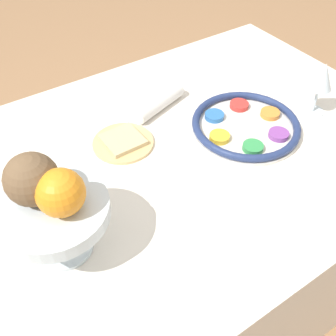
{
  "coord_description": "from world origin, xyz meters",
  "views": [
    {
      "loc": [
        0.43,
        0.6,
        1.37
      ],
      "look_at": [
        0.08,
        0.07,
        0.74
      ],
      "focal_mm": 42.0,
      "sensor_mm": 36.0,
      "label": 1
    }
  ],
  "objects_px": {
    "wine_glass": "(322,79)",
    "coconut": "(32,179)",
    "bread_plate": "(123,142)",
    "fruit_stand": "(55,215)",
    "orange_fruit": "(61,193)",
    "napkin_roll": "(159,102)",
    "seder_plate": "(246,125)"
  },
  "relations": [
    {
      "from": "fruit_stand",
      "to": "orange_fruit",
      "type": "height_order",
      "value": "orange_fruit"
    },
    {
      "from": "wine_glass",
      "to": "fruit_stand",
      "type": "xyz_separation_m",
      "value": [
        0.76,
        0.04,
        -0.0
      ]
    },
    {
      "from": "seder_plate",
      "to": "orange_fruit",
      "type": "bearing_deg",
      "value": 10.57
    },
    {
      "from": "wine_glass",
      "to": "fruit_stand",
      "type": "height_order",
      "value": "wine_glass"
    },
    {
      "from": "wine_glass",
      "to": "orange_fruit",
      "type": "bearing_deg",
      "value": 4.23
    },
    {
      "from": "seder_plate",
      "to": "coconut",
      "type": "distance_m",
      "value": 0.59
    },
    {
      "from": "bread_plate",
      "to": "seder_plate",
      "type": "bearing_deg",
      "value": 156.37
    },
    {
      "from": "napkin_roll",
      "to": "bread_plate",
      "type": "bearing_deg",
      "value": 25.65
    },
    {
      "from": "bread_plate",
      "to": "napkin_roll",
      "type": "xyz_separation_m",
      "value": [
        -0.16,
        -0.08,
        0.01
      ]
    },
    {
      "from": "seder_plate",
      "to": "orange_fruit",
      "type": "xyz_separation_m",
      "value": [
        0.53,
        0.1,
        0.16
      ]
    },
    {
      "from": "wine_glass",
      "to": "napkin_roll",
      "type": "bearing_deg",
      "value": -35.52
    },
    {
      "from": "seder_plate",
      "to": "coconut",
      "type": "relative_size",
      "value": 2.96
    },
    {
      "from": "seder_plate",
      "to": "fruit_stand",
      "type": "relative_size",
      "value": 1.41
    },
    {
      "from": "wine_glass",
      "to": "coconut",
      "type": "relative_size",
      "value": 1.56
    },
    {
      "from": "fruit_stand",
      "to": "bread_plate",
      "type": "xyz_separation_m",
      "value": [
        -0.25,
        -0.21,
        -0.1
      ]
    },
    {
      "from": "fruit_stand",
      "to": "napkin_roll",
      "type": "bearing_deg",
      "value": -144.94
    },
    {
      "from": "wine_glass",
      "to": "napkin_roll",
      "type": "relative_size",
      "value": 0.82
    },
    {
      "from": "seder_plate",
      "to": "bread_plate",
      "type": "height_order",
      "value": "seder_plate"
    },
    {
      "from": "orange_fruit",
      "to": "coconut",
      "type": "bearing_deg",
      "value": -59.59
    },
    {
      "from": "orange_fruit",
      "to": "coconut",
      "type": "xyz_separation_m",
      "value": [
        0.03,
        -0.05,
        0.01
      ]
    },
    {
      "from": "napkin_roll",
      "to": "fruit_stand",
      "type": "bearing_deg",
      "value": 35.06
    },
    {
      "from": "coconut",
      "to": "napkin_roll",
      "type": "xyz_separation_m",
      "value": [
        -0.42,
        -0.26,
        -0.16
      ]
    },
    {
      "from": "fruit_stand",
      "to": "coconut",
      "type": "relative_size",
      "value": 2.1
    },
    {
      "from": "bread_plate",
      "to": "fruit_stand",
      "type": "bearing_deg",
      "value": 40.12
    },
    {
      "from": "fruit_stand",
      "to": "coconut",
      "type": "xyz_separation_m",
      "value": [
        0.01,
        -0.03,
        0.07
      ]
    },
    {
      "from": "wine_glass",
      "to": "fruit_stand",
      "type": "bearing_deg",
      "value": 2.63
    },
    {
      "from": "wine_glass",
      "to": "bread_plate",
      "type": "relative_size",
      "value": 0.96
    },
    {
      "from": "fruit_stand",
      "to": "bread_plate",
      "type": "relative_size",
      "value": 1.3
    },
    {
      "from": "fruit_stand",
      "to": "bread_plate",
      "type": "bearing_deg",
      "value": -139.88
    },
    {
      "from": "seder_plate",
      "to": "wine_glass",
      "type": "xyz_separation_m",
      "value": [
        -0.21,
        0.04,
        0.09
      ]
    },
    {
      "from": "seder_plate",
      "to": "wine_glass",
      "type": "distance_m",
      "value": 0.24
    },
    {
      "from": "bread_plate",
      "to": "wine_glass",
      "type": "bearing_deg",
      "value": 161.07
    }
  ]
}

